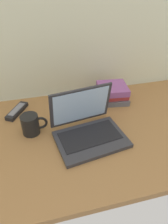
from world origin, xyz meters
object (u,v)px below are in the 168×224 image
(laptop, at_px, (87,127))
(book_stack, at_px, (112,93))
(remote_control_near, at_px, (17,111))
(coffee_mug, at_px, (31,124))

(laptop, xyz_separation_m, book_stack, (0.22, 0.26, 0.00))
(remote_control_near, bearing_deg, coffee_mug, -68.51)
(coffee_mug, distance_m, remote_control_near, 0.20)
(remote_control_near, bearing_deg, laptop, -39.39)
(laptop, xyz_separation_m, coffee_mug, (-0.25, 0.08, 0.00))
(book_stack, bearing_deg, coffee_mug, -159.24)
(coffee_mug, height_order, book_stack, coffee_mug)
(remote_control_near, bearing_deg, book_stack, -0.53)
(remote_control_near, height_order, book_stack, book_stack)
(coffee_mug, relative_size, book_stack, 0.62)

